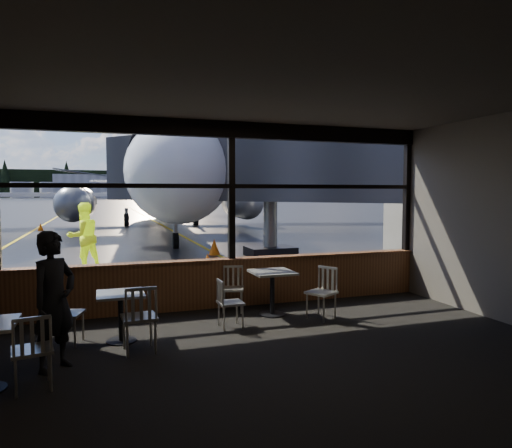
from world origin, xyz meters
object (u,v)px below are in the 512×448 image
chair_mid_w (67,315)px  chair_near_n (233,289)px  jet_bridge (291,180)px  chair_near_e (321,293)px  cafe_table_mid (121,317)px  cafe_table_near (272,293)px  cone_nose (214,247)px  chair_mid_s (139,318)px  ground_crew (84,237)px  airliner (161,142)px  chair_left_s (32,351)px  passenger (54,301)px  chair_near_w (231,303)px  cone_extra (208,261)px  cone_wing (40,227)px

chair_mid_w → chair_near_n: bearing=126.0°
jet_bridge → chair_near_e: size_ratio=13.12×
jet_bridge → chair_near_n: (-3.70, -5.90, -2.16)m
cafe_table_mid → chair_near_e: size_ratio=0.81×
cafe_table_near → chair_mid_w: chair_mid_w is taller
cafe_table_near → cone_nose: (0.89, 8.01, -0.12)m
chair_near_n → chair_near_e: bearing=164.0°
chair_mid_s → ground_crew: ground_crew is taller
airliner → chair_mid_w: bearing=-95.8°
chair_near_n → chair_mid_s: (-1.78, -1.62, 0.06)m
chair_near_e → chair_mid_s: (-3.10, -0.68, 0.02)m
airliner → chair_near_n: airliner is taller
chair_left_s → passenger: passenger is taller
airliner → chair_near_e: (-0.17, -22.49, -4.90)m
airliner → chair_near_w: bearing=-89.8°
chair_near_n → chair_left_s: 3.87m
chair_near_e → cone_extra: (-0.69, 5.74, -0.23)m
passenger → ground_crew: (0.10, 7.56, 0.09)m
passenger → cafe_table_mid: bearing=-2.8°
chair_near_n → chair_mid_s: 2.41m
airliner → cafe_table_mid: bearing=-94.0°
chair_mid_s → chair_mid_w: 1.17m
airliner → ground_crew: 17.04m
chair_left_s → cone_nose: chair_left_s is taller
chair_mid_s → ground_crew: bearing=93.5°
chair_left_s → passenger: size_ratio=0.51×
chair_near_n → cone_nose: bearing=-81.8°
chair_near_e → chair_near_n: 1.62m
chair_mid_s → chair_near_n: bearing=38.3°
jet_bridge → chair_left_s: bearing=-128.7°
jet_bridge → chair_near_w: bearing=-120.3°
chair_near_n → passenger: bearing=53.6°
cone_nose → cone_wing: 14.80m
chair_mid_w → chair_near_w: bearing=107.3°
chair_near_e → chair_mid_w: chair_near_e is taller
chair_near_n → chair_mid_s: chair_mid_s is taller
chair_left_s → cone_extra: chair_left_s is taller
cone_nose → cone_wing: bearing=118.3°
cafe_table_near → chair_mid_w: size_ratio=0.91×
airliner → passenger: (-4.30, -23.47, -4.49)m
cone_nose → cone_extra: bearing=-107.5°
cafe_table_near → cone_wing: size_ratio=1.82×
passenger → ground_crew: 7.56m
chair_near_e → chair_mid_s: chair_mid_s is taller
chair_near_n → ground_crew: ground_crew is taller
ground_crew → cone_extra: (3.34, -0.84, -0.73)m
cafe_table_mid → cone_extra: size_ratio=1.66×
cone_nose → airliner: bearing=90.0°
jet_bridge → chair_mid_s: size_ratio=12.45×
passenger → chair_left_s: bearing=-157.9°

